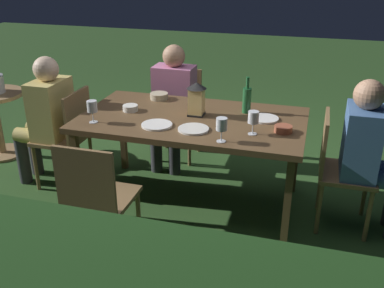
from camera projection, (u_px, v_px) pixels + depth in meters
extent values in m
plane|color=#2D5123|center=(192.00, 201.00, 3.71)|extent=(16.00, 16.00, 0.00)
cube|color=brown|center=(192.00, 120.00, 3.41)|extent=(1.73, 0.98, 0.04)
cube|color=brown|center=(296.00, 154.00, 3.73)|extent=(0.05, 0.05, 0.71)
cube|color=brown|center=(123.00, 134.00, 4.14)|extent=(0.05, 0.05, 0.71)
cube|color=brown|center=(287.00, 204.00, 3.00)|extent=(0.05, 0.05, 0.71)
cube|color=brown|center=(78.00, 174.00, 3.40)|extent=(0.05, 0.05, 0.71)
cube|color=brown|center=(61.00, 138.00, 3.83)|extent=(0.40, 0.42, 0.03)
cube|color=brown|center=(78.00, 116.00, 3.70)|extent=(0.03, 0.40, 0.42)
cylinder|color=brown|center=(36.00, 168.00, 3.81)|extent=(0.03, 0.03, 0.42)
cylinder|color=brown|center=(59.00, 151.00, 4.13)|extent=(0.03, 0.03, 0.42)
cylinder|color=brown|center=(71.00, 173.00, 3.72)|extent=(0.03, 0.03, 0.42)
cylinder|color=brown|center=(91.00, 155.00, 4.04)|extent=(0.03, 0.03, 0.42)
cube|color=tan|center=(51.00, 109.00, 3.74)|extent=(0.24, 0.38, 0.50)
sphere|color=beige|center=(46.00, 69.00, 3.60)|extent=(0.21, 0.21, 0.21)
cylinder|color=tan|center=(35.00, 137.00, 3.79)|extent=(0.36, 0.13, 0.13)
cylinder|color=tan|center=(47.00, 129.00, 3.95)|extent=(0.36, 0.13, 0.13)
cylinder|color=#333338|center=(23.00, 159.00, 3.93)|extent=(0.11, 0.11, 0.45)
cylinder|color=#333338|center=(35.00, 151.00, 4.09)|extent=(0.11, 0.11, 0.45)
cube|color=brown|center=(177.00, 116.00, 4.34)|extent=(0.42, 0.40, 0.03)
cube|color=brown|center=(182.00, 89.00, 4.42)|extent=(0.40, 0.02, 0.42)
cylinder|color=brown|center=(189.00, 146.00, 4.24)|extent=(0.03, 0.03, 0.42)
cylinder|color=brown|center=(154.00, 142.00, 4.33)|extent=(0.03, 0.03, 0.42)
cylinder|color=brown|center=(199.00, 133.00, 4.54)|extent=(0.03, 0.03, 0.42)
cylinder|color=brown|center=(166.00, 129.00, 4.63)|extent=(0.03, 0.03, 0.42)
cube|color=#C675A3|center=(174.00, 92.00, 4.18)|extent=(0.38, 0.24, 0.50)
sphere|color=tan|center=(174.00, 56.00, 4.04)|extent=(0.21, 0.21, 0.21)
cylinder|color=#C675A3|center=(179.00, 121.00, 4.13)|extent=(0.13, 0.36, 0.13)
cylinder|color=#C675A3|center=(161.00, 120.00, 4.18)|extent=(0.13, 0.36, 0.13)
cylinder|color=#333338|center=(174.00, 151.00, 4.09)|extent=(0.11, 0.11, 0.45)
cylinder|color=#333338|center=(156.00, 149.00, 4.13)|extent=(0.11, 0.11, 0.45)
cube|color=brown|center=(102.00, 197.00, 2.92)|extent=(0.42, 0.40, 0.03)
cube|color=brown|center=(85.00, 181.00, 2.67)|extent=(0.40, 0.03, 0.42)
cylinder|color=brown|center=(93.00, 209.00, 3.21)|extent=(0.03, 0.03, 0.42)
cylinder|color=brown|center=(139.00, 217.00, 3.12)|extent=(0.03, 0.03, 0.42)
cylinder|color=brown|center=(68.00, 236.00, 2.91)|extent=(0.03, 0.03, 0.42)
cylinder|color=brown|center=(118.00, 245.00, 2.82)|extent=(0.03, 0.03, 0.42)
cube|color=brown|center=(347.00, 174.00, 3.23)|extent=(0.40, 0.42, 0.03)
cube|color=brown|center=(324.00, 143.00, 3.19)|extent=(0.03, 0.40, 0.42)
cylinder|color=brown|center=(365.00, 192.00, 3.44)|extent=(0.03, 0.03, 0.42)
cylinder|color=brown|center=(368.00, 216.00, 3.12)|extent=(0.03, 0.03, 0.42)
cylinder|color=brown|center=(320.00, 186.00, 3.52)|extent=(0.03, 0.03, 0.42)
cylinder|color=brown|center=(319.00, 209.00, 3.21)|extent=(0.03, 0.03, 0.42)
cube|color=#426699|center=(361.00, 141.00, 3.11)|extent=(0.24, 0.38, 0.50)
sphere|color=tan|center=(369.00, 95.00, 2.97)|extent=(0.21, 0.21, 0.21)
cylinder|color=#426699|center=(376.00, 168.00, 3.25)|extent=(0.36, 0.13, 0.13)
cylinder|color=#426699|center=(378.00, 179.00, 3.09)|extent=(0.36, 0.13, 0.13)
cube|color=black|center=(196.00, 114.00, 3.45)|extent=(0.12, 0.12, 0.01)
cube|color=#F9D17A|center=(197.00, 101.00, 3.41)|extent=(0.11, 0.11, 0.20)
cone|color=black|center=(197.00, 85.00, 3.36)|extent=(0.15, 0.15, 0.05)
cylinder|color=#1E5B2D|center=(247.00, 100.00, 3.47)|extent=(0.07, 0.07, 0.20)
cylinder|color=#1E5B2D|center=(248.00, 83.00, 3.41)|extent=(0.03, 0.03, 0.09)
cylinder|color=silver|center=(94.00, 122.00, 3.31)|extent=(0.06, 0.06, 0.00)
cylinder|color=silver|center=(93.00, 117.00, 3.29)|extent=(0.01, 0.01, 0.08)
cylinder|color=silver|center=(92.00, 106.00, 3.26)|extent=(0.08, 0.08, 0.08)
cylinder|color=maroon|center=(92.00, 109.00, 3.27)|extent=(0.07, 0.07, 0.03)
cylinder|color=silver|center=(221.00, 141.00, 2.98)|extent=(0.06, 0.06, 0.00)
cylinder|color=silver|center=(221.00, 136.00, 2.96)|extent=(0.01, 0.01, 0.08)
cylinder|color=silver|center=(222.00, 124.00, 2.93)|extent=(0.08, 0.08, 0.08)
cylinder|color=maroon|center=(222.00, 127.00, 2.94)|extent=(0.07, 0.07, 0.03)
cylinder|color=silver|center=(252.00, 134.00, 3.10)|extent=(0.06, 0.06, 0.00)
cylinder|color=silver|center=(253.00, 128.00, 3.08)|extent=(0.01, 0.01, 0.08)
cylinder|color=silver|center=(253.00, 117.00, 3.05)|extent=(0.08, 0.08, 0.08)
cylinder|color=maroon|center=(253.00, 120.00, 3.06)|extent=(0.07, 0.07, 0.03)
cylinder|color=white|center=(264.00, 119.00, 3.36)|extent=(0.22, 0.22, 0.01)
cylinder|color=white|center=(157.00, 125.00, 3.24)|extent=(0.23, 0.23, 0.01)
cylinder|color=silver|center=(193.00, 129.00, 3.16)|extent=(0.22, 0.22, 0.01)
cylinder|color=#BCAD8E|center=(159.00, 96.00, 3.81)|extent=(0.15, 0.15, 0.05)
cylinder|color=#424C1E|center=(159.00, 95.00, 3.81)|extent=(0.13, 0.13, 0.02)
cylinder|color=#9E5138|center=(283.00, 129.00, 3.12)|extent=(0.13, 0.13, 0.05)
cylinder|color=tan|center=(283.00, 128.00, 3.12)|extent=(0.11, 0.11, 0.01)
cylinder|color=silver|center=(130.00, 108.00, 3.53)|extent=(0.12, 0.12, 0.05)
cylinder|color=#477533|center=(130.00, 107.00, 3.53)|extent=(0.10, 0.10, 0.01)
cylinder|color=#9E7A51|center=(3.00, 153.00, 4.56)|extent=(0.44, 0.44, 0.02)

